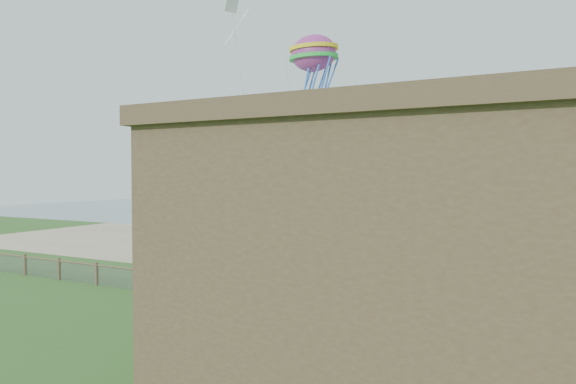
% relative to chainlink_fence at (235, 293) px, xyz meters
% --- Properties ---
extents(ground, '(160.00, 160.00, 0.00)m').
position_rel_chainlink_fence_xyz_m(ground, '(0.00, -6.00, -0.55)').
color(ground, '#325B1F').
rests_on(ground, ground).
extents(sand_beach, '(72.00, 20.00, 0.02)m').
position_rel_chainlink_fence_xyz_m(sand_beach, '(0.00, 16.00, -0.55)').
color(sand_beach, tan).
rests_on(sand_beach, ground).
extents(ocean, '(160.00, 68.00, 0.02)m').
position_rel_chainlink_fence_xyz_m(ocean, '(0.00, 60.00, -0.55)').
color(ocean, slate).
rests_on(ocean, ground).
extents(chainlink_fence, '(36.20, 0.20, 1.25)m').
position_rel_chainlink_fence_xyz_m(chainlink_fence, '(0.00, 0.00, 0.00)').
color(chainlink_fence, '#4B372A').
rests_on(chainlink_fence, ground).
extents(motel, '(15.00, 10.00, 7.00)m').
position_rel_chainlink_fence_xyz_m(motel, '(13.00, -7.00, 2.95)').
color(motel, '#4D3A29').
rests_on(motel, ground).
extents(motel_deck, '(15.00, 2.00, 0.50)m').
position_rel_chainlink_fence_xyz_m(motel_deck, '(13.00, -1.00, -0.30)').
color(motel_deck, brown).
rests_on(motel_deck, ground).
extents(picnic_table, '(1.93, 1.66, 0.69)m').
position_rel_chainlink_fence_xyz_m(picnic_table, '(7.37, -2.57, -0.20)').
color(picnic_table, brown).
rests_on(picnic_table, ground).
extents(octopus_kite, '(3.45, 2.58, 6.71)m').
position_rel_chainlink_fence_xyz_m(octopus_kite, '(-0.65, 9.90, 11.37)').
color(octopus_kite, '#EC4325').
extents(kite_white, '(2.10, 1.75, 2.82)m').
position_rel_chainlink_fence_xyz_m(kite_white, '(-5.78, 8.39, 15.67)').
color(kite_white, white).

